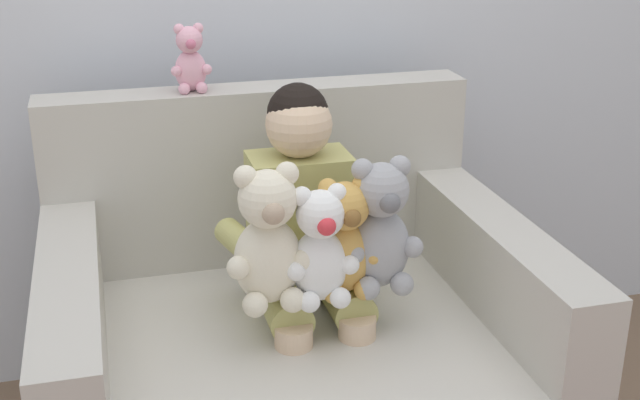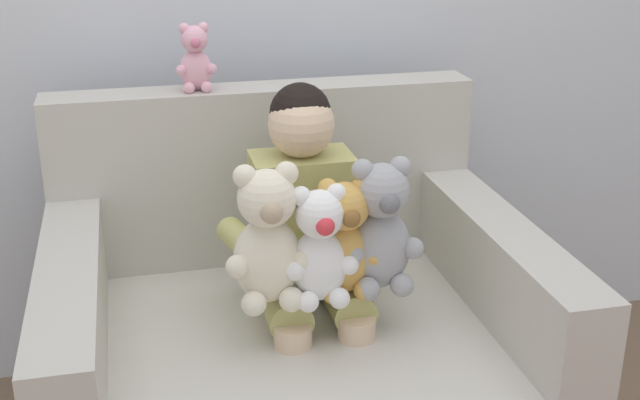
% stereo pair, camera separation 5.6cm
% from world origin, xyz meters
% --- Properties ---
extents(armchair, '(1.20, 1.01, 0.97)m').
position_xyz_m(armchair, '(0.00, 0.04, 0.31)').
color(armchair, '#BCB7AD').
rests_on(armchair, ground).
extents(seated_child, '(0.45, 0.39, 0.82)m').
position_xyz_m(seated_child, '(0.05, 0.09, 0.67)').
color(seated_child, tan).
rests_on(seated_child, armchair).
extents(plush_white, '(0.18, 0.14, 0.30)m').
position_xyz_m(plush_white, '(0.04, -0.10, 0.71)').
color(plush_white, white).
rests_on(plush_white, armchair).
extents(plush_honey, '(0.18, 0.14, 0.30)m').
position_xyz_m(plush_honey, '(0.11, -0.07, 0.71)').
color(plush_honey, gold).
rests_on(plush_honey, armchair).
extents(plush_grey, '(0.20, 0.16, 0.34)m').
position_xyz_m(plush_grey, '(0.20, -0.06, 0.73)').
color(plush_grey, '#9E9EA3').
rests_on(plush_grey, armchair).
extents(plush_cream, '(0.21, 0.17, 0.35)m').
position_xyz_m(plush_cream, '(-0.08, -0.08, 0.73)').
color(plush_cream, silver).
rests_on(plush_cream, armchair).
extents(plush_pink_on_backrest, '(0.11, 0.09, 0.19)m').
position_xyz_m(plush_pink_on_backrest, '(-0.18, 0.43, 1.06)').
color(plush_pink_on_backrest, '#EAA8BC').
rests_on(plush_pink_on_backrest, armchair).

